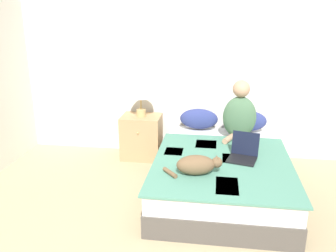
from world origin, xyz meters
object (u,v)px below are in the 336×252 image
pillow_far (247,121)px  nightstand (142,137)px  person_sitting (240,114)px  bed (221,173)px  laptop_open (243,154)px  pillow_near (199,119)px  cat_tabby (197,165)px  table_lamp (141,91)px

pillow_far → nightstand: 1.45m
person_sitting → nightstand: person_sitting is taller
bed → person_sitting: 0.83m
laptop_open → nightstand: laptop_open is taller
bed → laptop_open: size_ratio=5.50×
pillow_near → cat_tabby: size_ratio=0.87×
person_sitting → laptop_open: size_ratio=1.93×
pillow_near → laptop_open: size_ratio=1.35×
pillow_far → person_sitting: size_ratio=0.70×
pillow_far → table_lamp: 1.47m
cat_tabby → nightstand: (-0.85, 1.35, -0.24)m
person_sitting → table_lamp: bearing=170.6°
pillow_near → person_sitting: 0.62m
table_lamp → pillow_near: bearing=5.6°
bed → laptop_open: (0.22, -0.07, 0.28)m
laptop_open → nightstand: size_ratio=0.63×
laptop_open → person_sitting: bearing=106.3°
person_sitting → cat_tabby: bearing=-111.8°
pillow_near → laptop_open: pillow_near is taller
pillow_far → laptop_open: size_ratio=1.35×
cat_tabby → table_lamp: size_ratio=1.21×
laptop_open → pillow_far: bearing=98.7°
pillow_far → person_sitting: bearing=-112.3°
pillow_far → nightstand: size_ratio=0.85×
pillow_near → pillow_far: bearing=0.0°
bed → pillow_near: pillow_near is taller
pillow_near → person_sitting: bearing=-29.4°
pillow_far → cat_tabby: size_ratio=0.87×
pillow_far → pillow_near: bearing=180.0°
cat_tabby → person_sitting: bearing=57.9°
pillow_near → laptop_open: bearing=-61.0°
pillow_far → cat_tabby: bearing=-111.9°
cat_tabby → nightstand: bearing=111.8°
bed → pillow_far: size_ratio=4.07×
pillow_far → nightstand: bearing=-177.3°
bed → pillow_near: bearing=109.6°
nightstand → table_lamp: size_ratio=1.24×
bed → nightstand: bearing=143.0°
pillow_far → table_lamp: table_lamp is taller
bed → pillow_far: (0.32, 0.90, 0.36)m
pillow_near → pillow_far: size_ratio=1.00×
nightstand → table_lamp: 0.66m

